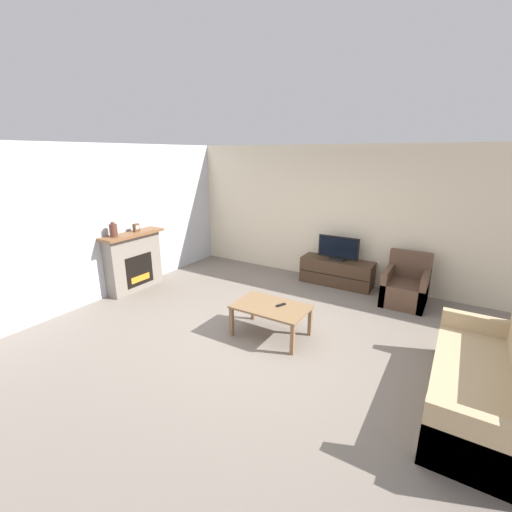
{
  "coord_description": "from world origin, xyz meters",
  "views": [
    {
      "loc": [
        2.09,
        -3.75,
        2.54
      ],
      "look_at": [
        -0.81,
        1.02,
        0.85
      ],
      "focal_mm": 24.0,
      "sensor_mm": 36.0,
      "label": 1
    }
  ],
  "objects": [
    {
      "name": "tv",
      "position": [
        0.12,
        2.57,
        0.73
      ],
      "size": [
        0.8,
        0.18,
        0.47
      ],
      "color": "black",
      "rests_on": "tv_stand"
    },
    {
      "name": "coffee_table",
      "position": [
        -0.03,
        0.14,
        0.41
      ],
      "size": [
        1.04,
        0.66,
        0.46
      ],
      "color": "brown",
      "rests_on": "ground"
    },
    {
      "name": "armchair",
      "position": [
        1.43,
        2.34,
        0.29
      ],
      "size": [
        0.7,
        0.76,
        0.88
      ],
      "color": "brown",
      "rests_on": "ground"
    },
    {
      "name": "remote",
      "position": [
        0.09,
        0.23,
        0.47
      ],
      "size": [
        0.1,
        0.15,
        0.02
      ],
      "rotation": [
        0.0,
        0.0,
        -0.44
      ],
      "color": "black",
      "rests_on": "coffee_table"
    },
    {
      "name": "tv_stand",
      "position": [
        0.12,
        2.57,
        0.26
      ],
      "size": [
        1.41,
        0.46,
        0.52
      ],
      "color": "#422D1E",
      "rests_on": "ground"
    },
    {
      "name": "mantel_clock",
      "position": [
        -3.11,
        0.45,
        1.19
      ],
      "size": [
        0.08,
        0.11,
        0.15
      ],
      "color": "brown",
      "rests_on": "fireplace"
    },
    {
      "name": "couch",
      "position": [
        2.54,
        -0.08,
        0.28
      ],
      "size": [
        0.86,
        2.05,
        0.81
      ],
      "color": "tan",
      "rests_on": "ground"
    },
    {
      "name": "ground_plane",
      "position": [
        0.0,
        0.0,
        0.0
      ],
      "size": [
        24.0,
        24.0,
        0.0
      ],
      "primitive_type": "plane",
      "color": "slate"
    },
    {
      "name": "wall_back",
      "position": [
        0.0,
        2.87,
        1.35
      ],
      "size": [
        12.0,
        0.06,
        2.7
      ],
      "color": "beige",
      "rests_on": "ground"
    },
    {
      "name": "wall_left",
      "position": [
        -3.3,
        0.0,
        1.35
      ],
      "size": [
        0.06,
        12.0,
        2.7
      ],
      "color": "silver",
      "rests_on": "ground"
    },
    {
      "name": "fireplace",
      "position": [
        -3.12,
        0.33,
        0.57
      ],
      "size": [
        0.41,
        1.22,
        1.12
      ],
      "color": "slate",
      "rests_on": "ground"
    },
    {
      "name": "mantel_vase_left",
      "position": [
        -3.11,
        -0.04,
        1.24
      ],
      "size": [
        0.14,
        0.14,
        0.27
      ],
      "color": "#512D23",
      "rests_on": "fireplace"
    }
  ]
}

